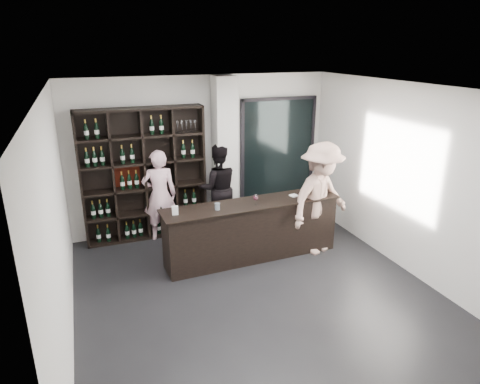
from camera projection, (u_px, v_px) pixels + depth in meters
name	position (u px, v px, depth m)	size (l,w,h in m)	color
floor	(258.00, 295.00, 6.17)	(5.00, 5.50, 0.01)	black
wine_shelf	(144.00, 175.00, 7.66)	(2.20, 0.35, 2.40)	black
structural_column	(225.00, 155.00, 7.99)	(0.40, 0.40, 2.90)	silver
glass_panel	(278.00, 150.00, 8.60)	(1.60, 0.08, 2.10)	black
tasting_counter	(252.00, 230.00, 7.10)	(2.99, 0.63, 0.98)	black
taster_pink	(160.00, 195.00, 7.71)	(0.61, 0.40, 1.68)	#FFC7D5
taster_black	(219.00, 188.00, 8.08)	(0.82, 0.64, 1.69)	black
customer	(321.00, 199.00, 7.16)	(1.25, 0.72, 1.93)	tan
wine_glass	(256.00, 199.00, 6.80)	(0.09, 0.09, 0.21)	white
spit_cup	(217.00, 207.00, 6.63)	(0.08, 0.08, 0.11)	silver
napkin_stack	(294.00, 196.00, 7.24)	(0.12, 0.12, 0.02)	white
card_stand	(175.00, 210.00, 6.43)	(0.09, 0.05, 0.14)	white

